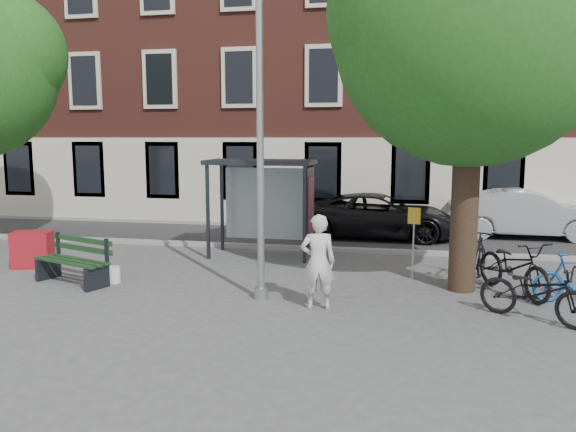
{
  "coord_description": "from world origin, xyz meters",
  "views": [
    {
      "loc": [
        2.67,
        -10.58,
        3.22
      ],
      "look_at": [
        0.13,
        2.08,
        1.4
      ],
      "focal_mm": 35.0,
      "sensor_mm": 36.0,
      "label": 1
    }
  ],
  "objects_px": {
    "bike_a": "(536,292)",
    "bike_d": "(475,258)",
    "car_dark": "(379,216)",
    "notice_sign": "(414,230)",
    "bus_shelter": "(276,186)",
    "bike_b": "(574,278)",
    "bench": "(74,263)",
    "red_stand": "(33,249)",
    "painter": "(318,262)",
    "bike_c": "(514,266)",
    "car_silver": "(525,213)",
    "lamppost": "(260,160)"
  },
  "relations": [
    {
      "from": "bike_a",
      "to": "bike_d",
      "type": "distance_m",
      "value": 2.6
    },
    {
      "from": "car_dark",
      "to": "notice_sign",
      "type": "bearing_deg",
      "value": -167.71
    },
    {
      "from": "bus_shelter",
      "to": "bike_b",
      "type": "height_order",
      "value": "bus_shelter"
    },
    {
      "from": "bus_shelter",
      "to": "bench",
      "type": "height_order",
      "value": "bus_shelter"
    },
    {
      "from": "bus_shelter",
      "to": "bike_a",
      "type": "height_order",
      "value": "bus_shelter"
    },
    {
      "from": "red_stand",
      "to": "painter",
      "type": "bearing_deg",
      "value": -14.9
    },
    {
      "from": "bike_c",
      "to": "bike_a",
      "type": "bearing_deg",
      "value": -115.22
    },
    {
      "from": "painter",
      "to": "bike_a",
      "type": "xyz_separation_m",
      "value": [
        3.86,
        0.03,
        -0.38
      ]
    },
    {
      "from": "bus_shelter",
      "to": "painter",
      "type": "relative_size",
      "value": 1.58
    },
    {
      "from": "bike_d",
      "to": "bus_shelter",
      "type": "bearing_deg",
      "value": -1.38
    },
    {
      "from": "car_silver",
      "to": "notice_sign",
      "type": "distance_m",
      "value": 7.15
    },
    {
      "from": "car_silver",
      "to": "notice_sign",
      "type": "relative_size",
      "value": 2.91
    },
    {
      "from": "bus_shelter",
      "to": "bike_d",
      "type": "distance_m",
      "value": 5.5
    },
    {
      "from": "bench",
      "to": "red_stand",
      "type": "distance_m",
      "value": 2.24
    },
    {
      "from": "red_stand",
      "to": "bike_a",
      "type": "bearing_deg",
      "value": -9.78
    },
    {
      "from": "car_dark",
      "to": "bike_c",
      "type": "bearing_deg",
      "value": -152.26
    },
    {
      "from": "bench",
      "to": "bike_a",
      "type": "height_order",
      "value": "bike_a"
    },
    {
      "from": "bike_d",
      "to": "notice_sign",
      "type": "height_order",
      "value": "notice_sign"
    },
    {
      "from": "bike_b",
      "to": "notice_sign",
      "type": "xyz_separation_m",
      "value": [
        -3.05,
        1.26,
        0.65
      ]
    },
    {
      "from": "painter",
      "to": "car_silver",
      "type": "distance_m",
      "value": 10.34
    },
    {
      "from": "bench",
      "to": "bike_b",
      "type": "height_order",
      "value": "bench"
    },
    {
      "from": "notice_sign",
      "to": "bus_shelter",
      "type": "bearing_deg",
      "value": 168.18
    },
    {
      "from": "bench",
      "to": "car_dark",
      "type": "bearing_deg",
      "value": 68.92
    },
    {
      "from": "bike_a",
      "to": "red_stand",
      "type": "xyz_separation_m",
      "value": [
        -11.32,
        1.95,
        -0.08
      ]
    },
    {
      "from": "car_dark",
      "to": "bike_d",
      "type": "bearing_deg",
      "value": -154.91
    },
    {
      "from": "bench",
      "to": "car_dark",
      "type": "distance_m",
      "value": 9.61
    },
    {
      "from": "bench",
      "to": "bike_d",
      "type": "bearing_deg",
      "value": 32.04
    },
    {
      "from": "car_silver",
      "to": "bike_b",
      "type": "bearing_deg",
      "value": 176.09
    },
    {
      "from": "painter",
      "to": "red_stand",
      "type": "height_order",
      "value": "painter"
    },
    {
      "from": "bench",
      "to": "car_dark",
      "type": "height_order",
      "value": "car_dark"
    },
    {
      "from": "painter",
      "to": "car_silver",
      "type": "relative_size",
      "value": 0.38
    },
    {
      "from": "bike_b",
      "to": "car_dark",
      "type": "xyz_separation_m",
      "value": [
        -4.02,
        6.56,
        0.22
      ]
    },
    {
      "from": "bike_c",
      "to": "car_silver",
      "type": "relative_size",
      "value": 0.46
    },
    {
      "from": "bike_c",
      "to": "notice_sign",
      "type": "xyz_separation_m",
      "value": [
        -2.01,
        0.87,
        0.56
      ]
    },
    {
      "from": "lamppost",
      "to": "bus_shelter",
      "type": "xyz_separation_m",
      "value": [
        -0.61,
        4.11,
        -0.87
      ]
    },
    {
      "from": "red_stand",
      "to": "notice_sign",
      "type": "distance_m",
      "value": 9.31
    },
    {
      "from": "bench",
      "to": "bike_a",
      "type": "bearing_deg",
      "value": 16.17
    },
    {
      "from": "bench",
      "to": "car_silver",
      "type": "distance_m",
      "value": 13.62
    },
    {
      "from": "painter",
      "to": "notice_sign",
      "type": "height_order",
      "value": "painter"
    },
    {
      "from": "bus_shelter",
      "to": "painter",
      "type": "xyz_separation_m",
      "value": [
        1.81,
        -4.5,
        -1.01
      ]
    },
    {
      "from": "bench",
      "to": "car_silver",
      "type": "bearing_deg",
      "value": 56.78
    },
    {
      "from": "painter",
      "to": "car_dark",
      "type": "relative_size",
      "value": 0.35
    },
    {
      "from": "bike_d",
      "to": "bike_b",
      "type": "bearing_deg",
      "value": 166.49
    },
    {
      "from": "red_stand",
      "to": "bike_b",
      "type": "bearing_deg",
      "value": -2.8
    },
    {
      "from": "bike_d",
      "to": "red_stand",
      "type": "relative_size",
      "value": 2.13
    },
    {
      "from": "car_silver",
      "to": "painter",
      "type": "bearing_deg",
      "value": 148.87
    },
    {
      "from": "bench",
      "to": "car_dark",
      "type": "xyz_separation_m",
      "value": [
        6.4,
        7.16,
        0.25
      ]
    },
    {
      "from": "bike_c",
      "to": "car_dark",
      "type": "xyz_separation_m",
      "value": [
        -2.98,
        6.16,
        0.13
      ]
    },
    {
      "from": "painter",
      "to": "lamppost",
      "type": "bearing_deg",
      "value": -30.89
    },
    {
      "from": "bench",
      "to": "car_silver",
      "type": "xyz_separation_m",
      "value": [
        11.0,
        8.02,
        0.33
      ]
    }
  ]
}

